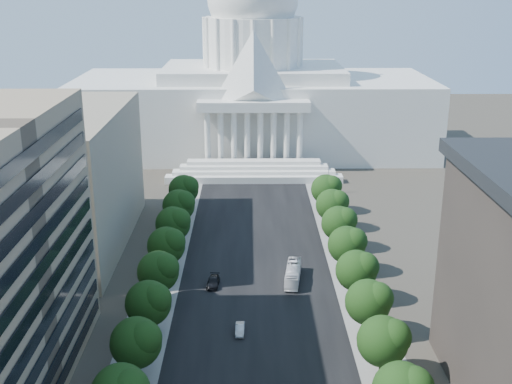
{
  "coord_description": "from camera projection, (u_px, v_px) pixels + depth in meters",
  "views": [
    {
      "loc": [
        -1.44,
        -33.89,
        56.15
      ],
      "look_at": [
        -0.13,
        82.37,
        17.87
      ],
      "focal_mm": 45.0,
      "sensor_mm": 36.0,
      "label": 1
    }
  ],
  "objects": [
    {
      "name": "office_block_left_far",
      "position": [
        36.0,
        180.0,
        139.53
      ],
      "size": [
        38.0,
        52.0,
        30.0
      ],
      "primitive_type": "cube",
      "color": "gray",
      "rests_on": "ground"
    },
    {
      "name": "tree_l_d",
      "position": [
        138.0,
        342.0,
        92.96
      ],
      "size": [
        7.79,
        7.6,
        9.97
      ],
      "color": "#33261C",
      "rests_on": "ground"
    },
    {
      "name": "tree_r_f",
      "position": [
        358.0,
        270.0,
        116.14
      ],
      "size": [
        7.79,
        7.6,
        9.97
      ],
      "color": "#33261C",
      "rests_on": "ground"
    },
    {
      "name": "tree_l_e",
      "position": [
        150.0,
        302.0,
        104.36
      ],
      "size": [
        7.79,
        7.6,
        9.97
      ],
      "color": "#33261C",
      "rests_on": "ground"
    },
    {
      "name": "tree_l_h",
      "position": [
        174.0,
        223.0,
        138.55
      ],
      "size": [
        7.79,
        7.6,
        9.97
      ],
      "color": "#33261C",
      "rests_on": "ground"
    },
    {
      "name": "streetlight_f",
      "position": [
        327.0,
        174.0,
        176.37
      ],
      "size": [
        2.61,
        0.44,
        9.0
      ],
      "color": "gray",
      "rests_on": "ground"
    },
    {
      "name": "sidewalk_left",
      "position": [
        166.0,
        261.0,
        135.04
      ],
      "size": [
        8.0,
        260.0,
        0.02
      ],
      "primitive_type": "cube",
      "color": "gray",
      "rests_on": "ground"
    },
    {
      "name": "tree_l_f",
      "position": [
        160.0,
        271.0,
        115.75
      ],
      "size": [
        7.79,
        7.6,
        9.97
      ],
      "color": "#33261C",
      "rests_on": "ground"
    },
    {
      "name": "tree_r_h",
      "position": [
        340.0,
        222.0,
        138.93
      ],
      "size": [
        7.79,
        7.6,
        9.97
      ],
      "color": "#33261C",
      "rests_on": "ground"
    },
    {
      "name": "tree_r_d",
      "position": [
        385.0,
        340.0,
        93.35
      ],
      "size": [
        7.79,
        7.6,
        9.97
      ],
      "color": "#33261C",
      "rests_on": "ground"
    },
    {
      "name": "tree_r_j",
      "position": [
        327.0,
        188.0,
        161.73
      ],
      "size": [
        7.79,
        7.6,
        9.97
      ],
      "color": "#33261C",
      "rests_on": "ground"
    },
    {
      "name": "capitol",
      "position": [
        253.0,
        92.0,
        219.11
      ],
      "size": [
        120.0,
        56.0,
        73.0
      ],
      "color": "white",
      "rests_on": "ground"
    },
    {
      "name": "tree_l_g",
      "position": [
        168.0,
        245.0,
        127.15
      ],
      "size": [
        7.79,
        7.6,
        9.97
      ],
      "color": "#33261C",
      "rests_on": "ground"
    },
    {
      "name": "tree_r_g",
      "position": [
        349.0,
        244.0,
        127.54
      ],
      "size": [
        7.79,
        7.6,
        9.97
      ],
      "color": "#33261C",
      "rests_on": "ground"
    },
    {
      "name": "sidewalk_right",
      "position": [
        346.0,
        261.0,
        135.45
      ],
      "size": [
        8.0,
        260.0,
        0.02
      ],
      "primitive_type": "cube",
      "color": "gray",
      "rests_on": "ground"
    },
    {
      "name": "city_bus",
      "position": [
        293.0,
        274.0,
        125.86
      ],
      "size": [
        4.08,
        11.37,
        3.1
      ],
      "primitive_type": "imported",
      "rotation": [
        0.0,
        0.0,
        -0.14
      ],
      "color": "silver",
      "rests_on": "ground"
    },
    {
      "name": "streetlight_c",
      "position": [
        379.0,
        304.0,
        105.14
      ],
      "size": [
        2.61,
        0.44,
        9.0
      ],
      "color": "gray",
      "rests_on": "ground"
    },
    {
      "name": "tree_l_j",
      "position": [
        185.0,
        189.0,
        161.34
      ],
      "size": [
        7.79,
        7.6,
        9.97
      ],
      "color": "#33261C",
      "rests_on": "ground"
    },
    {
      "name": "car_silver",
      "position": [
        240.0,
        329.0,
        107.34
      ],
      "size": [
        1.58,
        4.31,
        1.41
      ],
      "primitive_type": "imported",
      "rotation": [
        0.0,
        0.0,
        -0.02
      ],
      "color": "#AFB3B7",
      "rests_on": "ground"
    },
    {
      "name": "tree_r_e",
      "position": [
        370.0,
        301.0,
        104.74
      ],
      "size": [
        7.79,
        7.6,
        9.97
      ],
      "color": "#33261C",
      "rests_on": "ground"
    },
    {
      "name": "car_dark_b",
      "position": [
        213.0,
        282.0,
        124.04
      ],
      "size": [
        2.63,
        5.61,
        1.58
      ],
      "primitive_type": "imported",
      "rotation": [
        0.0,
        0.0,
        -0.08
      ],
      "color": "black",
      "rests_on": "ground"
    },
    {
      "name": "road_asphalt",
      "position": [
        256.0,
        261.0,
        135.24
      ],
      "size": [
        30.0,
        260.0,
        0.01
      ],
      "primitive_type": "cube",
      "color": "black",
      "rests_on": "ground"
    },
    {
      "name": "tree_r_i",
      "position": [
        333.0,
        204.0,
        150.33
      ],
      "size": [
        7.79,
        7.6,
        9.97
      ],
      "color": "#33261C",
      "rests_on": "ground"
    },
    {
      "name": "streetlight_e",
      "position": [
        339.0,
        203.0,
        152.63
      ],
      "size": [
        2.61,
        0.44,
        9.0
      ],
      "color": "gray",
      "rests_on": "ground"
    },
    {
      "name": "streetlight_d",
      "position": [
        355.0,
        244.0,
        128.89
      ],
      "size": [
        2.61,
        0.44,
        9.0
      ],
      "color": "gray",
      "rests_on": "ground"
    },
    {
      "name": "tree_l_i",
      "position": [
        180.0,
        205.0,
        149.94
      ],
      "size": [
        7.79,
        7.6,
        9.97
      ],
      "color": "#33261C",
      "rests_on": "ground"
    }
  ]
}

